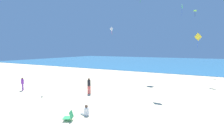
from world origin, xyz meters
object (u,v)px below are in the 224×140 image
person_2 (89,85)px  person_4 (86,111)px  kite_green (182,7)px  beach_chair_mid_beach (69,116)px  person_3 (22,83)px  kite_yellow (198,37)px  kite_white (111,29)px  kite_lime (195,10)px  kite_teal (112,29)px

person_2 → person_4: (3.21, -4.70, -0.64)m
person_4 → kite_green: bearing=-102.3°
beach_chair_mid_beach → person_3: (-10.01, 3.57, 0.54)m
person_3 → person_4: 10.66m
person_3 → person_4: (10.38, -2.34, -0.54)m
kite_yellow → beach_chair_mid_beach: bearing=-110.2°
person_4 → kite_green: size_ratio=0.41×
person_4 → kite_yellow: size_ratio=0.39×
kite_white → kite_green: (12.80, -1.38, 2.38)m
person_2 → kite_yellow: 15.23m
kite_lime → kite_green: (-1.42, -6.36, -0.59)m
person_4 → kite_teal: kite_teal is taller
person_2 → person_4: 5.73m
person_2 → person_3: size_ratio=1.12×
beach_chair_mid_beach → person_4: 1.28m
kite_yellow → kite_lime: bearing=96.4°
kite_green → person_3: bearing=-129.3°
kite_white → kite_yellow: bearing=-17.2°
person_3 → kite_teal: size_ratio=0.87×
beach_chair_mid_beach → kite_teal: 33.44m
beach_chair_mid_beach → kite_white: (-9.04, 21.77, 8.03)m
person_3 → person_4: person_3 is taller
kite_white → kite_lime: bearing=19.3°
kite_yellow → kite_green: bearing=126.7°
beach_chair_mid_beach → person_4: size_ratio=1.05×
kite_lime → kite_yellow: kite_lime is taller
person_4 → kite_yellow: bearing=-112.8°
kite_lime → kite_teal: (-18.27, 2.67, -2.01)m
beach_chair_mid_beach → kite_lime: 29.39m
kite_green → kite_teal: size_ratio=1.09×
person_3 → kite_yellow: size_ratio=0.75×
kite_yellow → kite_teal: bearing=147.4°
person_3 → kite_green: bearing=2.6°
beach_chair_mid_beach → person_2: bearing=-90.5°
person_2 → person_3: person_2 is taller
person_2 → kite_teal: 26.97m
beach_chair_mid_beach → kite_green: bearing=-126.6°
person_3 → kite_yellow: bearing=-8.5°
person_2 → kite_yellow: kite_yellow is taller
person_2 → kite_lime: (8.02, 20.83, 10.36)m
kite_white → person_3: bearing=-93.1°
person_2 → kite_yellow: (9.10, 11.11, 5.09)m
kite_teal → kite_lime: bearing=-8.3°
beach_chair_mid_beach → kite_yellow: kite_yellow is taller
person_3 → kite_teal: 27.38m
kite_white → kite_green: bearing=-6.1°
beach_chair_mid_beach → kite_yellow: bearing=-136.3°
kite_lime → kite_teal: kite_lime is taller
kite_teal → beach_chair_mid_beach: bearing=-66.0°
person_2 → person_4: size_ratio=2.16×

